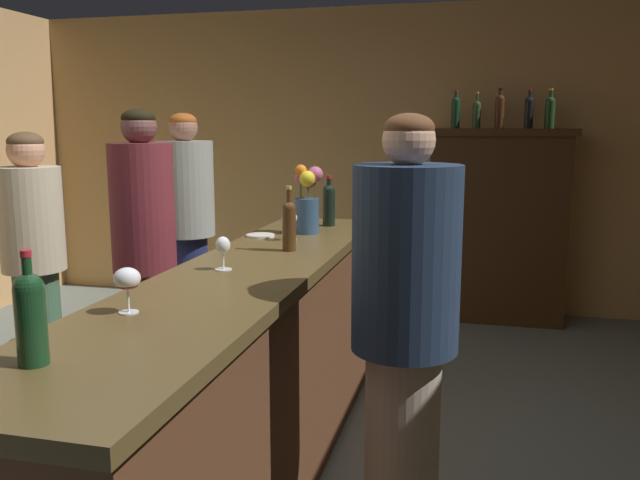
% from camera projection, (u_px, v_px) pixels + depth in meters
% --- Properties ---
extents(floor, '(8.43, 8.43, 0.00)m').
position_uv_depth(floor, '(170.00, 478.00, 3.01)').
color(floor, slate).
rests_on(floor, ground).
extents(wall_back, '(5.74, 0.12, 2.64)m').
position_uv_depth(wall_back, '(331.00, 159.00, 5.94)').
color(wall_back, tan).
rests_on(wall_back, ground).
extents(bar_counter, '(0.59, 3.04, 1.03)m').
position_uv_depth(bar_counter, '(249.00, 384.00, 2.78)').
color(bar_counter, brown).
rests_on(bar_counter, ground).
extents(display_cabinet, '(1.17, 0.44, 1.59)m').
position_uv_depth(display_cabinet, '(497.00, 222.00, 5.38)').
color(display_cabinet, '#3A2310').
rests_on(display_cabinet, ground).
extents(wine_bottle_chardonnay, '(0.07, 0.07, 0.28)m').
position_uv_depth(wine_bottle_chardonnay, '(30.00, 314.00, 1.57)').
color(wine_bottle_chardonnay, '#15391D').
rests_on(wine_bottle_chardonnay, bar_counter).
extents(wine_bottle_pinot, '(0.07, 0.07, 0.30)m').
position_uv_depth(wine_bottle_pinot, '(329.00, 203.00, 3.82)').
color(wine_bottle_pinot, black).
rests_on(wine_bottle_pinot, bar_counter).
extents(wine_bottle_rose, '(0.06, 0.06, 0.31)m').
position_uv_depth(wine_bottle_rose, '(289.00, 223.00, 3.04)').
color(wine_bottle_rose, '#492E16').
rests_on(wine_bottle_rose, bar_counter).
extents(wine_glass_front, '(0.08, 0.08, 0.15)m').
position_uv_depth(wine_glass_front, '(127.00, 281.00, 2.01)').
color(wine_glass_front, white).
rests_on(wine_glass_front, bar_counter).
extents(wine_glass_mid, '(0.08, 0.08, 0.15)m').
position_uv_depth(wine_glass_mid, '(289.00, 220.00, 3.33)').
color(wine_glass_mid, white).
rests_on(wine_glass_mid, bar_counter).
extents(wine_glass_rear, '(0.07, 0.07, 0.14)m').
position_uv_depth(wine_glass_rear, '(223.00, 247.00, 2.63)').
color(wine_glass_rear, white).
rests_on(wine_glass_rear, bar_counter).
extents(flower_arrangement, '(0.16, 0.17, 0.38)m').
position_uv_depth(flower_arrangement, '(307.00, 201.00, 3.54)').
color(flower_arrangement, '#2F4C6E').
rests_on(flower_arrangement, bar_counter).
extents(cheese_plate, '(0.15, 0.15, 0.01)m').
position_uv_depth(cheese_plate, '(260.00, 235.00, 3.46)').
color(cheese_plate, white).
rests_on(cheese_plate, bar_counter).
extents(display_bottle_left, '(0.07, 0.07, 0.31)m').
position_uv_depth(display_bottle_left, '(456.00, 111.00, 5.31)').
color(display_bottle_left, '#153724').
rests_on(display_bottle_left, display_cabinet).
extents(display_bottle_midleft, '(0.07, 0.07, 0.29)m').
position_uv_depth(display_bottle_midleft, '(477.00, 113.00, 5.28)').
color(display_bottle_midleft, '#2A4527').
rests_on(display_bottle_midleft, display_cabinet).
extents(display_bottle_center, '(0.07, 0.07, 0.32)m').
position_uv_depth(display_bottle_center, '(500.00, 110.00, 5.23)').
color(display_bottle_center, '#462716').
rests_on(display_bottle_center, display_cabinet).
extents(display_bottle_midright, '(0.07, 0.07, 0.31)m').
position_uv_depth(display_bottle_midright, '(529.00, 111.00, 5.18)').
color(display_bottle_midright, black).
rests_on(display_bottle_midright, display_cabinet).
extents(display_bottle_right, '(0.08, 0.08, 0.31)m').
position_uv_depth(display_bottle_right, '(550.00, 111.00, 5.14)').
color(display_bottle_right, '#1E3E1E').
rests_on(display_bottle_right, display_cabinet).
extents(patron_in_navy, '(0.32, 0.32, 1.69)m').
position_uv_depth(patron_in_navy, '(145.00, 259.00, 3.32)').
color(patron_in_navy, brown).
rests_on(patron_in_navy, ground).
extents(patron_near_entrance, '(0.36, 0.36, 1.58)m').
position_uv_depth(patron_near_entrance, '(34.00, 256.00, 3.76)').
color(patron_near_entrance, '#3F6449').
rests_on(patron_near_entrance, ground).
extents(patron_in_grey, '(0.39, 0.39, 1.70)m').
position_uv_depth(patron_in_grey, '(187.00, 226.00, 4.52)').
color(patron_in_grey, navy).
rests_on(patron_in_grey, ground).
extents(bartender, '(0.37, 0.37, 1.65)m').
position_uv_depth(bartender, '(404.00, 332.00, 2.27)').
color(bartender, '#ADA08E').
rests_on(bartender, ground).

